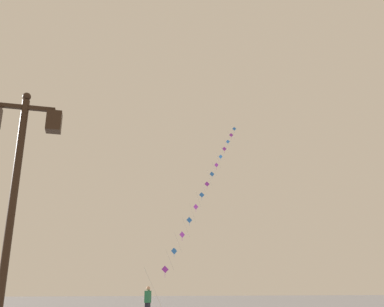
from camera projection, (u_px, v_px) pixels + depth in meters
name	position (u px, v px, depth m)	size (l,w,h in m)	color
twin_lantern_lamp_post	(17.00, 173.00, 7.73)	(1.39, 0.28, 5.23)	black
kite_train	(207.00, 185.00, 36.21)	(12.38, 17.58, 19.15)	brown
kite_flyer	(148.00, 302.00, 22.15)	(0.46, 0.60, 1.71)	#1E1E2D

